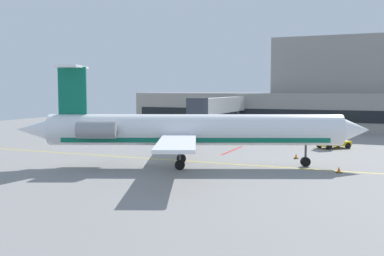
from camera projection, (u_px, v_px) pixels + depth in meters
The scene contains 10 objects.
ground at pixel (152, 166), 41.93m from camera, with size 120.00×120.00×0.11m.
terminal_building at pixel (324, 96), 81.46m from camera, with size 64.11×14.81×16.60m.
jet_bridge_west at pixel (219, 106), 68.71m from camera, with size 2.40×21.94×5.98m.
regional_jet at pixel (189, 130), 41.10m from camera, with size 31.15×22.94×9.25m.
baggage_tug at pixel (210, 133), 64.15m from camera, with size 3.70×2.47×2.09m.
pushback_tractor at pixel (135, 126), 75.67m from camera, with size 4.16×3.53×2.08m.
belt_loader at pixel (330, 140), 53.95m from camera, with size 4.13×4.00×2.11m.
fuel_tank at pixel (155, 126), 71.49m from camera, with size 7.68×2.73×2.31m.
safety_cone_alpha at pixel (296, 156), 46.00m from camera, with size 0.47×0.47×0.55m.
safety_cone_bravo at pixel (339, 170), 38.14m from camera, with size 0.47×0.47×0.55m.
Camera 1 is at (19.33, -36.89, 7.08)m, focal length 41.86 mm.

